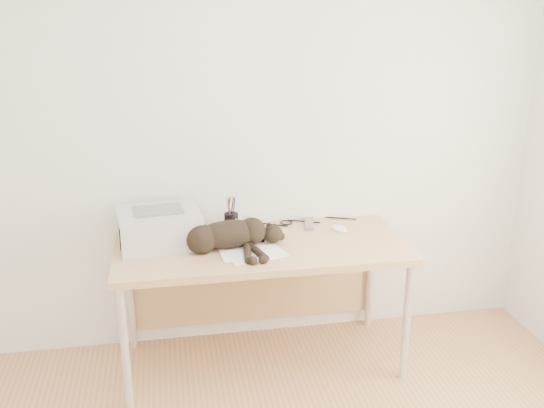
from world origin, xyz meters
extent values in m
plane|color=white|center=(0.00, 1.75, 1.30)|extent=(3.50, 0.00, 3.50)
cube|color=tan|center=(0.00, 1.39, 0.72)|extent=(1.60, 0.70, 0.04)
cylinder|color=silver|center=(-0.75, 1.09, 0.35)|extent=(0.04, 0.04, 0.70)
cylinder|color=silver|center=(0.75, 1.09, 0.35)|extent=(0.04, 0.04, 0.70)
cylinder|color=silver|center=(-0.75, 1.69, 0.35)|extent=(0.04, 0.04, 0.70)
cylinder|color=silver|center=(0.75, 1.69, 0.35)|extent=(0.04, 0.04, 0.70)
cube|color=tan|center=(0.00, 1.72, 0.40)|extent=(1.48, 0.02, 0.60)
cube|color=silver|center=(-0.55, 1.50, 0.84)|extent=(0.47, 0.42, 0.19)
cube|color=black|center=(-0.55, 1.50, 0.85)|extent=(0.37, 0.06, 0.12)
cube|color=slate|center=(-0.55, 1.50, 0.94)|extent=(0.28, 0.21, 0.01)
cube|color=white|center=(-0.05, 1.27, 0.74)|extent=(0.35, 0.29, 0.00)
cube|color=white|center=(-0.08, 1.29, 0.74)|extent=(0.32, 0.23, 0.00)
ellipsoid|color=black|center=(-0.18, 1.38, 0.82)|extent=(0.39, 0.20, 0.16)
sphere|color=black|center=(-0.33, 1.35, 0.81)|extent=(0.16, 0.16, 0.16)
ellipsoid|color=black|center=(0.06, 1.40, 0.80)|extent=(0.13, 0.12, 0.10)
cone|color=black|center=(0.05, 1.45, 0.84)|extent=(0.04, 0.06, 0.05)
cone|color=black|center=(0.08, 1.44, 0.83)|extent=(0.05, 0.06, 0.05)
cylinder|color=black|center=(-0.10, 1.25, 0.76)|extent=(0.06, 0.22, 0.04)
cylinder|color=black|center=(-0.05, 1.25, 0.76)|extent=(0.06, 0.22, 0.04)
cylinder|color=black|center=(-0.49, 1.39, 0.76)|extent=(0.24, 0.06, 0.03)
imported|color=white|center=(-0.08, 1.60, 0.79)|extent=(0.14, 0.14, 0.09)
cylinder|color=black|center=(-0.14, 1.62, 0.80)|extent=(0.08, 0.08, 0.11)
cylinder|color=#990C0C|center=(-0.15, 1.62, 0.87)|extent=(0.01, 0.01, 0.15)
cylinder|color=navy|center=(-0.13, 1.63, 0.87)|extent=(0.01, 0.01, 0.15)
cylinder|color=black|center=(-0.14, 1.61, 0.87)|extent=(0.01, 0.01, 0.15)
cube|color=slate|center=(0.33, 1.64, 0.75)|extent=(0.09, 0.19, 0.02)
cube|color=black|center=(0.02, 1.51, 0.75)|extent=(0.08, 0.16, 0.02)
ellipsoid|color=white|center=(0.49, 1.54, 0.76)|extent=(0.11, 0.14, 0.04)
camera|label=1|loc=(-0.50, -1.66, 2.00)|focal=40.00mm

